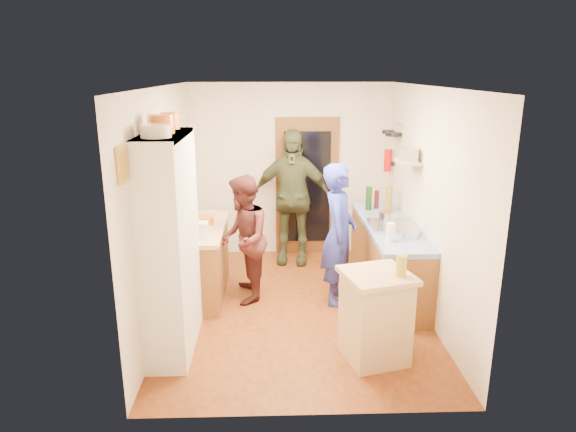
{
  "coord_description": "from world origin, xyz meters",
  "views": [
    {
      "loc": [
        -0.29,
        -5.65,
        2.78
      ],
      "look_at": [
        -0.1,
        0.15,
        1.11
      ],
      "focal_mm": 32.0,
      "sensor_mm": 36.0,
      "label": 1
    }
  ],
  "objects_px": {
    "island_base": "(375,319)",
    "person_left": "(246,238)",
    "person_hob": "(341,235)",
    "person_back": "(292,197)",
    "hutch_body": "(170,245)",
    "right_counter_base": "(388,259)"
  },
  "relations": [
    {
      "from": "hutch_body",
      "to": "person_back",
      "type": "xyz_separation_m",
      "value": [
        1.31,
        2.37,
        -0.11
      ]
    },
    {
      "from": "hutch_body",
      "to": "person_hob",
      "type": "relative_size",
      "value": 1.27
    },
    {
      "from": "island_base",
      "to": "hutch_body",
      "type": "bearing_deg",
      "value": 170.42
    },
    {
      "from": "person_left",
      "to": "person_back",
      "type": "distance_m",
      "value": 1.41
    },
    {
      "from": "right_counter_base",
      "to": "person_hob",
      "type": "xyz_separation_m",
      "value": [
        -0.66,
        -0.33,
        0.44
      ]
    },
    {
      "from": "person_hob",
      "to": "person_left",
      "type": "xyz_separation_m",
      "value": [
        -1.16,
        0.15,
        -0.08
      ]
    },
    {
      "from": "person_back",
      "to": "island_base",
      "type": "bearing_deg",
      "value": -66.74
    },
    {
      "from": "person_hob",
      "to": "person_left",
      "type": "distance_m",
      "value": 1.17
    },
    {
      "from": "right_counter_base",
      "to": "person_left",
      "type": "height_order",
      "value": "person_left"
    },
    {
      "from": "hutch_body",
      "to": "person_back",
      "type": "relative_size",
      "value": 1.11
    },
    {
      "from": "island_base",
      "to": "person_back",
      "type": "relative_size",
      "value": 0.44
    },
    {
      "from": "person_left",
      "to": "hutch_body",
      "type": "bearing_deg",
      "value": -33.79
    },
    {
      "from": "person_hob",
      "to": "person_back",
      "type": "bearing_deg",
      "value": 32.75
    },
    {
      "from": "hutch_body",
      "to": "right_counter_base",
      "type": "height_order",
      "value": "hutch_body"
    },
    {
      "from": "person_left",
      "to": "person_back",
      "type": "bearing_deg",
      "value": 151.1
    },
    {
      "from": "person_left",
      "to": "island_base",
      "type": "bearing_deg",
      "value": 39.98
    },
    {
      "from": "person_hob",
      "to": "person_left",
      "type": "bearing_deg",
      "value": 94.57
    },
    {
      "from": "island_base",
      "to": "person_hob",
      "type": "distance_m",
      "value": 1.39
    },
    {
      "from": "person_left",
      "to": "person_back",
      "type": "height_order",
      "value": "person_back"
    },
    {
      "from": "island_base",
      "to": "person_left",
      "type": "height_order",
      "value": "person_left"
    },
    {
      "from": "island_base",
      "to": "person_left",
      "type": "relative_size",
      "value": 0.55
    },
    {
      "from": "hutch_body",
      "to": "island_base",
      "type": "distance_m",
      "value": 2.15
    }
  ]
}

